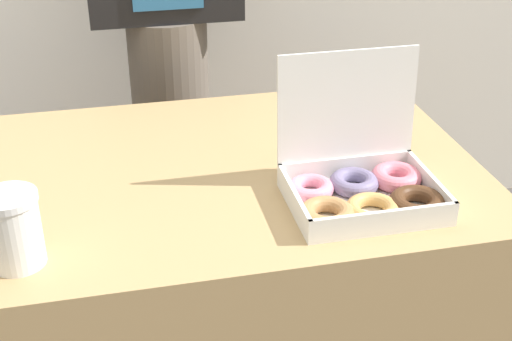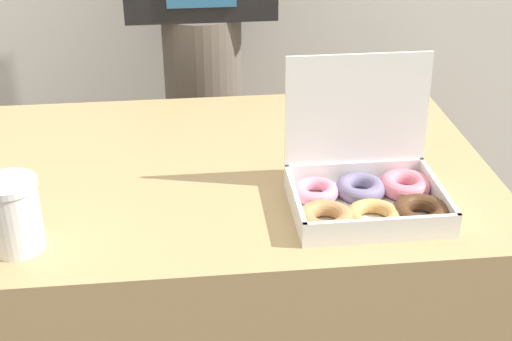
{
  "view_description": "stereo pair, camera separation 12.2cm",
  "coord_description": "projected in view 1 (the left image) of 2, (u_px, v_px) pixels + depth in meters",
  "views": [
    {
      "loc": [
        -0.18,
        -1.27,
        1.42
      ],
      "look_at": [
        0.06,
        -0.21,
        0.83
      ],
      "focal_mm": 50.0,
      "sensor_mm": 36.0,
      "label": 1
    },
    {
      "loc": [
        -0.06,
        -1.29,
        1.42
      ],
      "look_at": [
        0.06,
        -0.21,
        0.83
      ],
      "focal_mm": 50.0,
      "sensor_mm": 36.0,
      "label": 2
    }
  ],
  "objects": [
    {
      "name": "table",
      "position": [
        211.0,
        309.0,
        1.63
      ],
      "size": [
        1.11,
        0.74,
        0.73
      ],
      "color": "tan",
      "rests_on": "ground_plane"
    },
    {
      "name": "donut_box",
      "position": [
        364.0,
        184.0,
        1.32
      ],
      "size": [
        0.31,
        0.24,
        0.26
      ],
      "color": "white",
      "rests_on": "table"
    },
    {
      "name": "coffee_cup",
      "position": [
        13.0,
        229.0,
        1.14
      ],
      "size": [
        0.09,
        0.09,
        0.13
      ],
      "color": "white",
      "rests_on": "table"
    }
  ]
}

